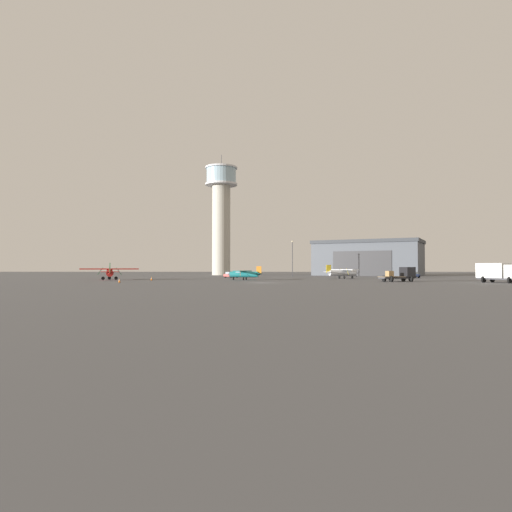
% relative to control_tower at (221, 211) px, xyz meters
% --- Properties ---
extents(ground_plane, '(400.00, 400.00, 0.00)m').
position_rel_control_tower_xyz_m(ground_plane, '(13.70, -73.51, -20.80)').
color(ground_plane, '#545456').
extents(control_tower, '(10.33, 10.33, 38.99)m').
position_rel_control_tower_xyz_m(control_tower, '(0.00, 0.00, 0.00)').
color(control_tower, '#B2AD9E').
rests_on(control_tower, ground_plane).
extents(hangar, '(36.17, 30.05, 10.64)m').
position_rel_control_tower_xyz_m(hangar, '(45.85, -5.94, -15.47)').
color(hangar, '#4C5159').
rests_on(hangar, ground_plane).
extents(airplane_red, '(10.74, 8.48, 3.22)m').
position_rel_control_tower_xyz_m(airplane_red, '(-15.72, -57.48, -19.30)').
color(airplane_red, red).
rests_on(airplane_red, ground_plane).
extents(airplane_teal, '(6.93, 8.88, 2.61)m').
position_rel_control_tower_xyz_m(airplane_teal, '(10.33, -57.35, -19.58)').
color(airplane_teal, teal).
rests_on(airplane_teal, ground_plane).
extents(airplane_silver, '(7.77, 9.86, 2.95)m').
position_rel_control_tower_xyz_m(airplane_silver, '(30.87, -46.67, -19.43)').
color(airplane_silver, '#B7BABF').
rests_on(airplane_silver, ground_plane).
extents(truck_flatbed_black, '(6.36, 4.23, 2.45)m').
position_rel_control_tower_xyz_m(truck_flatbed_black, '(37.28, -67.22, -19.61)').
color(truck_flatbed_black, '#38383D').
rests_on(truck_flatbed_black, ground_plane).
extents(truck_box_white, '(5.53, 6.74, 3.03)m').
position_rel_control_tower_xyz_m(truck_box_white, '(50.73, -72.63, -19.09)').
color(truck_box_white, '#38383D').
rests_on(truck_box_white, ground_plane).
extents(car_blue, '(4.04, 4.80, 1.37)m').
position_rel_control_tower_xyz_m(car_blue, '(47.87, -41.03, -20.06)').
color(car_blue, '#2847A8').
rests_on(car_blue, ground_plane).
extents(car_red, '(3.38, 4.54, 1.37)m').
position_rel_control_tower_xyz_m(car_red, '(6.25, -38.08, -20.06)').
color(car_red, red).
rests_on(car_red, ground_plane).
extents(light_post_east, '(0.44, 0.44, 9.64)m').
position_rel_control_tower_xyz_m(light_post_east, '(21.54, -23.40, -15.13)').
color(light_post_east, '#38383D').
rests_on(light_post_east, ground_plane).
extents(traffic_cone_near_left, '(0.36, 0.36, 0.72)m').
position_rel_control_tower_xyz_m(traffic_cone_near_left, '(-6.46, -61.79, -20.45)').
color(traffic_cone_near_left, black).
rests_on(traffic_cone_near_left, ground_plane).
extents(traffic_cone_near_right, '(0.36, 0.36, 0.72)m').
position_rel_control_tower_xyz_m(traffic_cone_near_right, '(-8.38, -73.77, -20.45)').
color(traffic_cone_near_right, black).
rests_on(traffic_cone_near_right, ground_plane).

